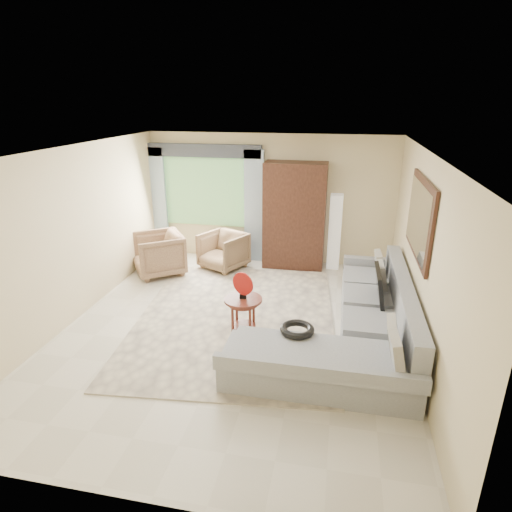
% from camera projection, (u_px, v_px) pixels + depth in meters
% --- Properties ---
extents(ground, '(6.00, 6.00, 0.00)m').
position_uv_depth(ground, '(235.00, 328.00, 6.40)').
color(ground, silver).
rests_on(ground, ground).
extents(area_rug, '(3.37, 4.27, 0.02)m').
position_uv_depth(area_rug, '(236.00, 318.00, 6.70)').
color(area_rug, beige).
rests_on(area_rug, ground).
extents(sectional_sofa, '(2.30, 3.46, 0.90)m').
position_uv_depth(sectional_sofa, '(359.00, 330.00, 5.81)').
color(sectional_sofa, '#A5A7AE').
rests_on(sectional_sofa, ground).
extents(tv_screen, '(0.14, 0.74, 0.48)m').
position_uv_depth(tv_screen, '(379.00, 285.00, 6.12)').
color(tv_screen, black).
rests_on(tv_screen, sectional_sofa).
extents(garden_hose, '(0.43, 0.43, 0.09)m').
position_uv_depth(garden_hose, '(297.00, 329.00, 5.30)').
color(garden_hose, black).
rests_on(garden_hose, sectional_sofa).
extents(coffee_table, '(0.55, 0.55, 0.55)m').
position_uv_depth(coffee_table, '(243.00, 315.00, 6.20)').
color(coffee_table, '#451A12').
rests_on(coffee_table, ground).
extents(red_disc, '(0.32, 0.16, 0.34)m').
position_uv_depth(red_disc, '(243.00, 284.00, 6.03)').
color(red_disc, '#A61410').
rests_on(red_disc, coffee_table).
extents(armchair_left, '(1.24, 1.23, 0.82)m').
position_uv_depth(armchair_left, '(159.00, 254.00, 8.25)').
color(armchair_left, '#A17F57').
rests_on(armchair_left, ground).
extents(armchair_right, '(1.06, 1.07, 0.73)m').
position_uv_depth(armchair_right, '(223.00, 251.00, 8.55)').
color(armchair_right, olive).
rests_on(armchair_right, ground).
extents(potted_plant, '(0.44, 0.38, 0.48)m').
position_uv_depth(potted_plant, '(177.00, 250.00, 8.99)').
color(potted_plant, '#999999').
rests_on(potted_plant, ground).
extents(armoire, '(1.20, 0.55, 2.10)m').
position_uv_depth(armoire, '(295.00, 216.00, 8.43)').
color(armoire, black).
rests_on(armoire, ground).
extents(floor_lamp, '(0.24, 0.24, 1.50)m').
position_uv_depth(floor_lamp, '(335.00, 232.00, 8.44)').
color(floor_lamp, silver).
rests_on(floor_lamp, ground).
extents(window, '(1.80, 0.04, 1.40)m').
position_uv_depth(window, '(205.00, 192.00, 8.89)').
color(window, '#669E59').
rests_on(window, wall_back).
extents(curtain_left, '(0.40, 0.08, 2.30)m').
position_uv_depth(curtain_left, '(157.00, 202.00, 9.09)').
color(curtain_left, '#9EB7CC').
rests_on(curtain_left, ground).
extents(curtain_right, '(0.40, 0.08, 2.30)m').
position_uv_depth(curtain_right, '(254.00, 207.00, 8.70)').
color(curtain_right, '#9EB7CC').
rests_on(curtain_right, ground).
extents(valance, '(2.40, 0.12, 0.26)m').
position_uv_depth(valance, '(203.00, 151.00, 8.53)').
color(valance, '#1E232D').
rests_on(valance, wall_back).
extents(wall_mirror, '(0.05, 1.70, 1.05)m').
position_uv_depth(wall_mirror, '(420.00, 218.00, 5.65)').
color(wall_mirror, black).
rests_on(wall_mirror, wall_right).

